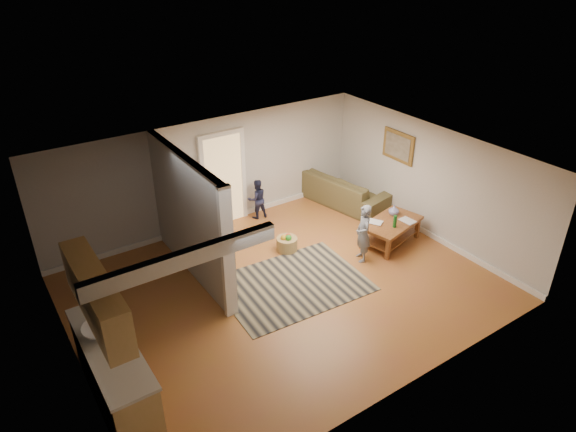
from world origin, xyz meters
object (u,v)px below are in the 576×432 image
at_px(toddler, 258,217).
at_px(toy_basket, 287,243).
at_px(speaker_left, 232,277).
at_px(speaker_right, 181,218).
at_px(child, 361,259).
at_px(coffee_table, 391,226).
at_px(sofa, 341,202).
at_px(tv_console, 200,232).

bearing_deg(toddler, toy_basket, 90.53).
height_order(speaker_left, speaker_right, speaker_right).
bearing_deg(toy_basket, child, -47.04).
bearing_deg(coffee_table, speaker_left, 178.77).
bearing_deg(toy_basket, toddler, 81.75).
relative_size(speaker_left, toy_basket, 2.47).
bearing_deg(toy_basket, sofa, 24.72).
xyz_separation_m(sofa, toy_basket, (-2.39, -1.10, 0.16)).
bearing_deg(toddler, coffee_table, 133.61).
xyz_separation_m(coffee_table, speaker_left, (-3.82, 0.08, 0.14)).
height_order(tv_console, toy_basket, tv_console).
height_order(speaker_right, child, speaker_right).
bearing_deg(child, speaker_left, -71.61).
bearing_deg(speaker_left, toddler, 33.30).
bearing_deg(speaker_left, toy_basket, 9.10).
bearing_deg(toy_basket, tv_console, 160.81).
relative_size(sofa, speaker_right, 2.20).
distance_m(tv_console, toy_basket, 1.86).
bearing_deg(speaker_left, tv_console, 68.29).
distance_m(speaker_left, speaker_right, 2.51).
bearing_deg(toddler, speaker_left, 60.01).
bearing_deg(toddler, child, 115.80).
height_order(sofa, toddler, toddler).
relative_size(speaker_right, toy_basket, 2.55).
bearing_deg(speaker_right, child, -43.78).
height_order(sofa, tv_console, tv_console).
xyz_separation_m(sofa, child, (-1.31, -2.25, 0.00)).
relative_size(speaker_left, child, 0.89).
xyz_separation_m(sofa, tv_console, (-4.07, -0.51, 0.70)).
height_order(tv_console, toddler, tv_console).
xyz_separation_m(tv_console, speaker_right, (0.01, 1.01, -0.14)).
bearing_deg(toy_basket, speaker_right, 136.26).
height_order(toy_basket, child, child).
relative_size(speaker_right, child, 0.92).
relative_size(coffee_table, toy_basket, 3.37).
bearing_deg(speaker_left, speaker_right, 69.53).
bearing_deg(speaker_right, speaker_left, -91.25).
bearing_deg(toddler, sofa, 175.72).
xyz_separation_m(sofa, speaker_right, (-4.06, 0.50, 0.57)).
relative_size(tv_console, speaker_right, 1.12).
bearing_deg(sofa, speaker_left, 104.22).
relative_size(toy_basket, toddler, 0.46).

